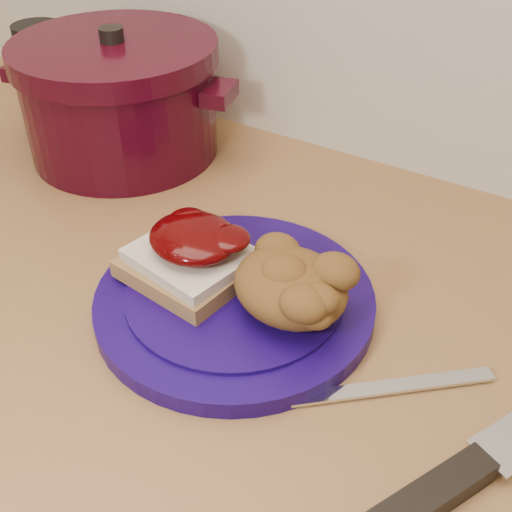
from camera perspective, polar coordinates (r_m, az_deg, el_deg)
The scene contains 7 objects.
plate at distance 0.58m, azimuth -1.90°, elevation -4.00°, with size 0.25×0.25×0.02m, color #15054E.
sandwich at distance 0.57m, azimuth -5.82°, elevation 0.22°, with size 0.12×0.11×0.05m.
stuffing_mound at distance 0.53m, azimuth 3.08°, elevation -2.72°, with size 0.10×0.09×0.05m, color brown.
chef_knife at distance 0.48m, azimuth 18.26°, elevation -17.83°, with size 0.17×0.31×0.02m.
butter_knife at distance 0.52m, azimuth 11.61°, elevation -11.36°, with size 0.17×0.01×0.00m, color silver.
dutch_oven at distance 0.81m, azimuth -12.00°, elevation 13.60°, with size 0.30×0.30×0.16m.
pepper_grinder at distance 0.90m, azimuth -18.16°, elevation 14.85°, with size 0.07×0.07×0.14m.
Camera 1 is at (0.27, 1.13, 1.29)m, focal length 45.00 mm.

